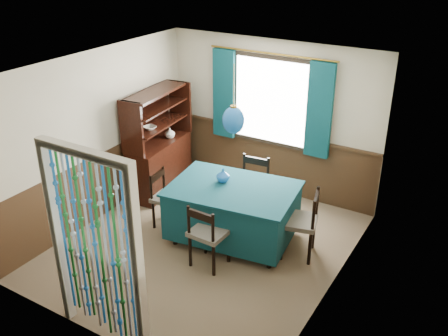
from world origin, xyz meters
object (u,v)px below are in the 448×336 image
Objects in this scene: vase_sideboard at (170,132)px; chair_right at (302,222)px; pendant_lamp at (234,120)px; chair_far at (252,187)px; bowl_shelf at (150,128)px; dining_table at (233,210)px; vase_table at (223,176)px; sideboard at (159,156)px; chair_left at (167,197)px; chair_near at (208,234)px.

chair_right is at bearing -16.29° from vase_sideboard.
chair_far is at bearing 96.60° from pendant_lamp.
chair_right is 2.80m from bowl_shelf.
vase_table reaches higher than dining_table.
chair_right is at bearing 145.89° from chair_far.
dining_table is 1.94m from sideboard.
vase_sideboard reaches higher than dining_table.
sideboard is at bearing -143.34° from chair_left.
chair_right is at bearing 0.95° from dining_table.
vase_table is at bearing 109.29° from chair_near.
chair_near is 1.39m from chair_far.
chair_far is (-0.11, 1.39, 0.02)m from chair_near.
vase_sideboard is at bearing 59.02° from chair_right.
chair_far is 5.35× the size of vase_table.
sideboard is at bearing 151.09° from dining_table.
vase_sideboard is (-1.54, 0.85, 0.05)m from vase_table.
pendant_lamp is 4.16× the size of bowl_shelf.
bowl_shelf is at bearing 149.66° from chair_near.
dining_table is at bearing 90.50° from chair_far.
dining_table is 0.70m from chair_far.
chair_far is 1.82m from bowl_shelf.
chair_left is (-1.02, -0.16, -0.02)m from dining_table.
chair_near is 2.30m from sideboard.
pendant_lamp reaches higher than bowl_shelf.
dining_table is 1.07× the size of sideboard.
sideboard is at bearing -104.06° from vase_sideboard.
vase_sideboard is (-1.74, 0.94, 0.48)m from dining_table.
pendant_lamp is (1.80, -0.70, 1.19)m from sideboard.
vase_sideboard is at bearing 139.58° from chair_near.
dining_table is 0.49m from vase_table.
vase_table is (-0.24, 0.77, 0.43)m from chair_near.
chair_near is 1.06× the size of chair_left.
vase_table is at bearing 157.65° from pendant_lamp.
chair_right is at bearing 3.07° from vase_table.
pendant_lamp reaches higher than chair_near.
chair_near is at bearing -87.16° from pendant_lamp.
bowl_shelf is (-1.74, 0.44, 0.73)m from dining_table.
vase_table reaches higher than chair_right.
vase_sideboard is at bearing 143.97° from dining_table.
chair_right is 0.55× the size of sideboard.
pendant_lamp is 1.89m from bowl_shelf.
pendant_lamp is (1.02, 0.16, 1.33)m from chair_left.
sideboard is at bearing 159.06° from vase_table.
bowl_shelf is (-0.72, 0.59, 0.75)m from chair_left.
vase_table is 1.76m from vase_sideboard.
chair_right reaches higher than chair_far.
chair_far is at bearing -8.12° from vase_sideboard.
chair_far is 1.74m from vase_sideboard.
vase_table is (0.81, 0.24, 0.45)m from chair_left.
vase_sideboard is at bearing 151.02° from vase_table.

